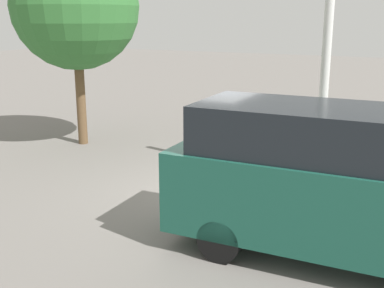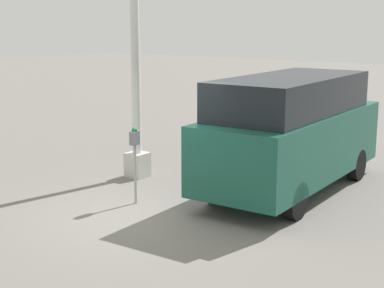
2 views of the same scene
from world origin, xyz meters
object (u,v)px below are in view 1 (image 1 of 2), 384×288
Objects in this scene: parking_meter_near at (234,143)px; parked_van at (338,181)px; lamp_post at (324,91)px; street_tree at (75,6)px.

parking_meter_near is 3.22m from parked_van.
lamp_post is 7.34m from street_tree.
street_tree reaches higher than parked_van.
parking_meter_near is at bearing -17.88° from street_tree.
lamp_post reaches higher than street_tree.
parked_van is at bearing -25.23° from street_tree.
lamp_post is 1.00× the size of street_tree.
parked_van is (2.51, -2.01, 0.17)m from parking_meter_near.
parked_van is at bearing -73.18° from lamp_post.
street_tree reaches higher than parking_meter_near.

